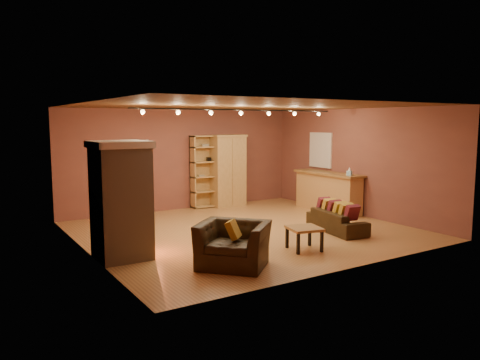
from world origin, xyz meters
TOP-DOWN VIEW (x-y plane):
  - floor at (0.00, 0.00)m, footprint 7.00×7.00m
  - ceiling at (0.00, 0.00)m, footprint 7.00×7.00m
  - back_wall at (0.00, 3.25)m, footprint 7.00×0.02m
  - left_wall at (-3.50, 0.00)m, footprint 0.02×6.50m
  - right_wall at (3.50, 0.00)m, footprint 0.02×6.50m
  - fireplace at (-3.04, -0.60)m, footprint 1.01×0.98m
  - back_window at (-1.30, 3.23)m, footprint 0.56×0.04m
  - bookcase at (0.62, 3.14)m, footprint 0.85×0.33m
  - armoire at (1.31, 2.99)m, footprint 1.03×0.59m
  - bar_counter at (3.20, 0.77)m, footprint 0.60×2.25m
  - tissue_box at (3.15, -0.07)m, footprint 0.16×0.16m
  - right_window at (3.47, 1.40)m, footprint 0.05×0.90m
  - loveseat at (1.70, -1.15)m, footprint 0.74×1.68m
  - armchair at (-1.60, -2.08)m, footprint 1.34×1.36m
  - coffee_table at (0.08, -1.95)m, footprint 0.71×0.71m
  - track_rail at (0.00, 0.20)m, footprint 5.20×0.09m

SIDE VIEW (x-z plane):
  - floor at x=0.00m, z-range 0.00..0.00m
  - loveseat at x=1.70m, z-range -0.01..0.70m
  - coffee_table at x=0.08m, z-range 0.16..0.61m
  - armchair at x=-1.60m, z-range 0.00..1.01m
  - bar_counter at x=3.20m, z-range 0.01..1.09m
  - armoire at x=1.31m, z-range 0.01..2.09m
  - bookcase at x=0.62m, z-range 0.02..2.09m
  - fireplace at x=-3.04m, z-range 0.00..2.12m
  - tissue_box at x=3.15m, z-range 1.06..1.28m
  - back_wall at x=0.00m, z-range 0.00..2.80m
  - left_wall at x=-3.50m, z-range 0.00..2.80m
  - right_wall at x=3.50m, z-range 0.00..2.80m
  - back_window at x=-1.30m, z-range 1.12..1.98m
  - right_window at x=3.47m, z-range 1.15..2.15m
  - track_rail at x=0.00m, z-range 2.62..2.75m
  - ceiling at x=0.00m, z-range 2.80..2.80m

